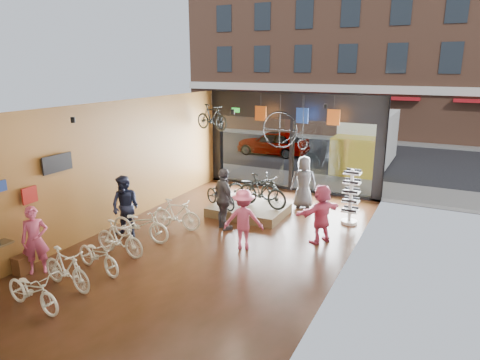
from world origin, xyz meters
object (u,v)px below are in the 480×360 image
Objects in this scene: floor_bike_1 at (67,269)px; floor_bike_4 at (140,224)px; penny_farthing at (287,132)px; street_car at (273,143)px; display_bike_right at (252,187)px; customer_3 at (243,219)px; hung_bike at (212,117)px; customer_0 at (35,240)px; display_bike_left at (221,195)px; floor_bike_2 at (98,255)px; customer_1 at (125,207)px; sunglasses_rack at (351,197)px; floor_bike_0 at (32,290)px; display_platform at (249,210)px; floor_bike_5 at (176,214)px; customer_2 at (224,199)px; box_truck at (365,142)px; customer_5 at (321,214)px; customer_4 at (304,182)px; display_bike_mid at (262,191)px; floor_bike_3 at (119,238)px.

floor_bike_4 reaches higher than floor_bike_1.
floor_bike_4 is 1.11× the size of penny_farthing.
street_car is 2.14× the size of floor_bike_4.
display_bike_right is at bearing -26.44° from floor_bike_4.
hung_bike reaches higher than customer_3.
display_bike_left is at bearing 22.58° from customer_0.
floor_bike_1 is at bearing -170.06° from floor_bike_2.
customer_1 is 6.79m from sunglasses_rack.
floor_bike_0 is 7.26m from display_platform.
floor_bike_5 is (1.61, -11.61, -0.21)m from street_car.
customer_1 reaches higher than sunglasses_rack.
display_bike_right is at bearing -165.89° from sunglasses_rack.
floor_bike_1 is 0.94× the size of customer_3.
customer_2 is (1.28, 0.65, 0.48)m from floor_bike_5.
display_bike_left is 0.95× the size of customer_0.
display_bike_right is 1.03× the size of sunglasses_rack.
customer_0 is (-4.90, -14.40, -0.45)m from box_truck.
street_car is 11.33m from customer_2.
customer_0 is (-0.96, -2.63, 0.34)m from floor_bike_4.
floor_bike_5 is at bearing -46.03° from customer_5.
penny_farthing reaches higher than customer_4.
display_bike_right is (1.33, 7.72, 0.36)m from floor_bike_0.
customer_1 is at bearing 132.91° from floor_bike_5.
box_truck reaches higher than floor_bike_2.
floor_bike_2 is at bearing -161.78° from display_bike_left.
customer_3 is 0.91× the size of customer_4.
customer_2 is 1.52m from customer_3.
floor_bike_4 is at bearing -6.78° from customer_1.
display_bike_left reaches higher than floor_bike_2.
customer_3 reaches higher than floor_bike_1.
floor_bike_3 is at bearing 163.85° from display_bike_mid.
customer_0 is at bearing 0.88° from street_car.
floor_bike_0 is at bearing 52.02° from customer_4.
floor_bike_1 is (1.47, -15.63, -0.21)m from street_car.
display_bike_right is 3.42m from customer_5.
display_bike_mid is at bearing -72.62° from customer_2.
customer_3 is (2.51, 4.60, 0.41)m from floor_bike_0.
customer_1 is (-4.46, -11.75, -0.37)m from box_truck.
floor_bike_2 is 1.00× the size of display_bike_left.
customer_1 is 6.07m from customer_4.
display_platform is at bearing -108.52° from hung_bike.
customer_3 is 0.95× the size of sunglasses_rack.
customer_2 reaches higher than customer_4.
display_platform is at bearing -18.81° from floor_bike_3.
floor_bike_5 is 5.18m from penny_farthing.
floor_bike_3 is 6.62m from customer_4.
box_truck is 8.54m from display_bike_mid.
display_bike_mid is (3.44, -9.36, 0.17)m from street_car.
customer_5 reaches higher than customer_3.
floor_bike_3 reaches higher than floor_bike_0.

